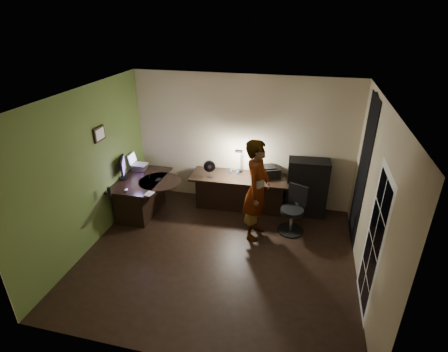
% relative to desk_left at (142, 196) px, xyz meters
% --- Properties ---
extents(floor, '(4.50, 4.00, 0.01)m').
position_rel_desk_left_xyz_m(floor, '(1.83, -0.99, -0.39)').
color(floor, black).
rests_on(floor, ground).
extents(ceiling, '(4.50, 4.00, 0.01)m').
position_rel_desk_left_xyz_m(ceiling, '(1.83, -0.99, 2.32)').
color(ceiling, silver).
rests_on(ceiling, floor).
extents(wall_back, '(4.50, 0.01, 2.70)m').
position_rel_desk_left_xyz_m(wall_back, '(1.83, 1.01, 0.96)').
color(wall_back, tan).
rests_on(wall_back, floor).
extents(wall_front, '(4.50, 0.01, 2.70)m').
position_rel_desk_left_xyz_m(wall_front, '(1.83, -3.00, 0.96)').
color(wall_front, tan).
rests_on(wall_front, floor).
extents(wall_left, '(0.01, 4.00, 2.70)m').
position_rel_desk_left_xyz_m(wall_left, '(-0.42, -0.99, 0.96)').
color(wall_left, tan).
rests_on(wall_left, floor).
extents(wall_right, '(0.01, 4.00, 2.70)m').
position_rel_desk_left_xyz_m(wall_right, '(4.08, -0.99, 0.96)').
color(wall_right, tan).
rests_on(wall_right, floor).
extents(green_wall_overlay, '(0.00, 4.00, 2.70)m').
position_rel_desk_left_xyz_m(green_wall_overlay, '(-0.41, -0.99, 0.96)').
color(green_wall_overlay, '#4D6329').
rests_on(green_wall_overlay, floor).
extents(arched_doorway, '(0.01, 0.90, 2.60)m').
position_rel_desk_left_xyz_m(arched_doorway, '(4.07, 0.16, 0.91)').
color(arched_doorway, black).
rests_on(arched_doorway, floor).
extents(french_door, '(0.02, 0.92, 2.10)m').
position_rel_desk_left_xyz_m(french_door, '(4.07, -1.54, 0.66)').
color(french_door, white).
rests_on(french_door, floor).
extents(framed_picture, '(0.04, 0.30, 0.25)m').
position_rel_desk_left_xyz_m(framed_picture, '(-0.39, -0.54, 1.46)').
color(framed_picture, black).
rests_on(framed_picture, wall_left).
extents(desk_left, '(0.82, 1.34, 0.77)m').
position_rel_desk_left_xyz_m(desk_left, '(0.00, 0.00, 0.00)').
color(desk_left, black).
rests_on(desk_left, floor).
extents(desk_right, '(2.00, 0.77, 0.74)m').
position_rel_desk_left_xyz_m(desk_right, '(1.86, 0.64, -0.02)').
color(desk_right, black).
rests_on(desk_right, floor).
extents(cabinet, '(0.81, 0.44, 1.18)m').
position_rel_desk_left_xyz_m(cabinet, '(3.20, 0.76, 0.20)').
color(cabinet, black).
rests_on(cabinet, floor).
extents(laptop_stand, '(0.27, 0.22, 0.11)m').
position_rel_desk_left_xyz_m(laptop_stand, '(-0.19, 0.38, 0.45)').
color(laptop_stand, silver).
rests_on(laptop_stand, desk_left).
extents(laptop, '(0.33, 0.31, 0.22)m').
position_rel_desk_left_xyz_m(laptop, '(-0.19, 0.38, 0.62)').
color(laptop, silver).
rests_on(laptop, laptop_stand).
extents(monitor, '(0.27, 0.47, 0.31)m').
position_rel_desk_left_xyz_m(monitor, '(-0.33, -0.07, 0.55)').
color(monitor, black).
rests_on(monitor, desk_left).
extents(mouse, '(0.09, 0.11, 0.03)m').
position_rel_desk_left_xyz_m(mouse, '(-0.03, -0.53, 0.41)').
color(mouse, silver).
rests_on(mouse, desk_left).
extents(phone, '(0.08, 0.15, 0.01)m').
position_rel_desk_left_xyz_m(phone, '(0.36, 0.03, 0.40)').
color(phone, black).
rests_on(phone, desk_left).
extents(pen, '(0.06, 0.15, 0.01)m').
position_rel_desk_left_xyz_m(pen, '(0.13, 0.14, 0.40)').
color(pen, black).
rests_on(pen, desk_left).
extents(speaker, '(0.09, 0.09, 0.17)m').
position_rel_desk_left_xyz_m(speaker, '(-0.21, -0.78, 0.48)').
color(speaker, black).
rests_on(speaker, desk_left).
extents(notepad, '(0.16, 0.21, 0.01)m').
position_rel_desk_left_xyz_m(notepad, '(0.44, -0.55, 0.40)').
color(notepad, silver).
rests_on(notepad, desk_left).
extents(desk_fan, '(0.26, 0.20, 0.36)m').
position_rel_desk_left_xyz_m(desk_fan, '(1.28, 0.48, 0.53)').
color(desk_fan, black).
rests_on(desk_fan, desk_right).
extents(headphones, '(0.20, 0.12, 0.09)m').
position_rel_desk_left_xyz_m(headphones, '(1.73, 0.77, 0.39)').
color(headphones, '#195B9C').
rests_on(headphones, desk_right).
extents(printer, '(0.58, 0.52, 0.21)m').
position_rel_desk_left_xyz_m(printer, '(2.39, 0.81, 0.45)').
color(printer, black).
rests_on(printer, desk_right).
extents(desk_lamp, '(0.24, 0.31, 0.60)m').
position_rel_desk_left_xyz_m(desk_lamp, '(1.84, 0.84, 0.65)').
color(desk_lamp, black).
rests_on(desk_lamp, desk_right).
extents(office_chair, '(0.65, 0.65, 0.89)m').
position_rel_desk_left_xyz_m(office_chair, '(2.97, 0.04, 0.06)').
color(office_chair, black).
rests_on(office_chair, floor).
extents(person, '(0.53, 0.72, 1.86)m').
position_rel_desk_left_xyz_m(person, '(2.34, -0.22, 0.55)').
color(person, '#D8A88C').
rests_on(person, floor).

